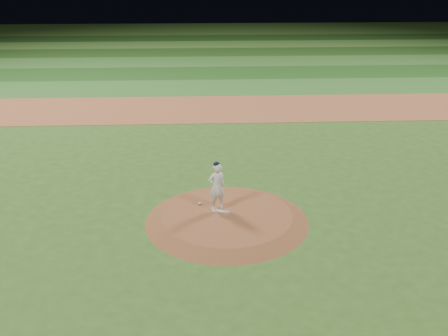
% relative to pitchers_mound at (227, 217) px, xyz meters
% --- Properties ---
extents(ground, '(120.00, 120.00, 0.00)m').
position_rel_pitchers_mound_xyz_m(ground, '(0.00, 0.00, -0.12)').
color(ground, '#35601F').
rests_on(ground, ground).
extents(infield_dirt_band, '(70.00, 6.00, 0.02)m').
position_rel_pitchers_mound_xyz_m(infield_dirt_band, '(0.00, 14.00, -0.12)').
color(infield_dirt_band, '#A15732').
rests_on(infield_dirt_band, ground).
extents(outfield_stripe_0, '(70.00, 5.00, 0.02)m').
position_rel_pitchers_mound_xyz_m(outfield_stripe_0, '(0.00, 19.50, -0.12)').
color(outfield_stripe_0, '#326B27').
rests_on(outfield_stripe_0, ground).
extents(outfield_stripe_1, '(70.00, 5.00, 0.02)m').
position_rel_pitchers_mound_xyz_m(outfield_stripe_1, '(0.00, 24.50, -0.12)').
color(outfield_stripe_1, '#1E4C18').
rests_on(outfield_stripe_1, ground).
extents(outfield_stripe_2, '(70.00, 5.00, 0.02)m').
position_rel_pitchers_mound_xyz_m(outfield_stripe_2, '(0.00, 29.50, -0.12)').
color(outfield_stripe_2, '#336926').
rests_on(outfield_stripe_2, ground).
extents(outfield_stripe_3, '(70.00, 5.00, 0.02)m').
position_rel_pitchers_mound_xyz_m(outfield_stripe_3, '(0.00, 34.50, -0.12)').
color(outfield_stripe_3, '#204616').
rests_on(outfield_stripe_3, ground).
extents(outfield_stripe_4, '(70.00, 5.00, 0.02)m').
position_rel_pitchers_mound_xyz_m(outfield_stripe_4, '(0.00, 39.50, -0.12)').
color(outfield_stripe_4, '#3F7329').
rests_on(outfield_stripe_4, ground).
extents(outfield_stripe_5, '(70.00, 5.00, 0.02)m').
position_rel_pitchers_mound_xyz_m(outfield_stripe_5, '(0.00, 44.50, -0.12)').
color(outfield_stripe_5, '#1B3F14').
rests_on(outfield_stripe_5, ground).
extents(pitchers_mound, '(5.50, 5.50, 0.25)m').
position_rel_pitchers_mound_xyz_m(pitchers_mound, '(0.00, 0.00, 0.00)').
color(pitchers_mound, brown).
rests_on(pitchers_mound, ground).
extents(pitching_rubber, '(0.62, 0.30, 0.03)m').
position_rel_pitchers_mound_xyz_m(pitching_rubber, '(-0.20, 0.17, 0.14)').
color(pitching_rubber, beige).
rests_on(pitching_rubber, pitchers_mound).
extents(rosin_bag, '(0.13, 0.13, 0.07)m').
position_rel_pitchers_mound_xyz_m(rosin_bag, '(-0.90, 0.77, 0.16)').
color(rosin_bag, white).
rests_on(rosin_bag, pitchers_mound).
extents(pitcher_on_mound, '(0.72, 0.61, 1.74)m').
position_rel_pitchers_mound_xyz_m(pitcher_on_mound, '(-0.32, 0.36, 0.98)').
color(pitcher_on_mound, white).
rests_on(pitcher_on_mound, pitchers_mound).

